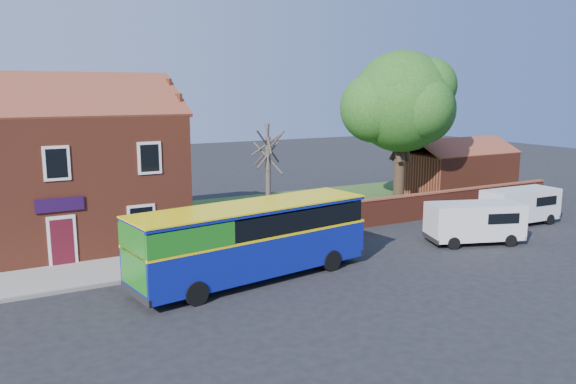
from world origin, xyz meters
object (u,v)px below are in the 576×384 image
van_near (475,221)px  bus (246,238)px  van_far (520,205)px  large_tree (401,105)px

van_near → bus: bearing=-162.4°
bus → van_far: 18.08m
van_near → van_far: size_ratio=1.07×
van_far → large_tree: (-2.45, 7.97, 5.57)m
bus → van_near: 12.54m
van_near → van_far: bearing=36.8°
van_near → large_tree: 11.58m
van_near → van_far: 5.77m
van_far → large_tree: bearing=109.1°
bus → large_tree: bearing=22.2°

